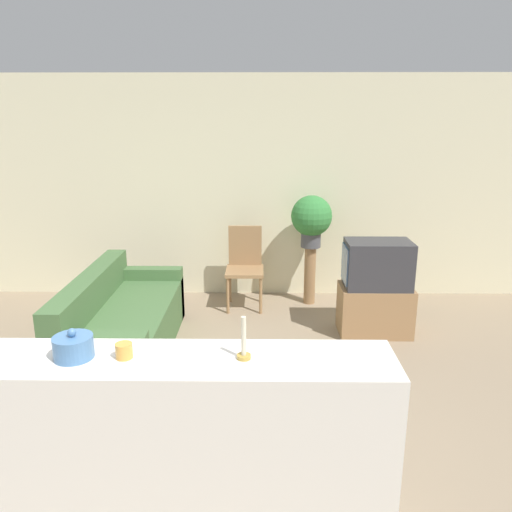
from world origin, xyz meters
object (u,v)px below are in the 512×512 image
television (377,264)px  potted_plant (312,218)px  couch (122,325)px  decorative_bowl (73,347)px  wooden_chair (245,263)px

television → potted_plant: bearing=124.3°
couch → decorative_bowl: (0.42, -2.18, 0.83)m
couch → television: bearing=11.0°
decorative_bowl → television: bearing=51.8°
potted_plant → decorative_bowl: bearing=-113.0°
couch → wooden_chair: bearing=48.3°
wooden_chair → potted_plant: (0.78, 0.08, 0.53)m
wooden_chair → couch: bearing=-131.7°
potted_plant → wooden_chair: bearing=-173.8°
television → decorative_bowl: 3.42m
decorative_bowl → potted_plant: bearing=67.0°
couch → television: 2.61m
television → potted_plant: potted_plant is taller
couch → decorative_bowl: 2.37m
television → wooden_chair: size_ratio=0.70×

